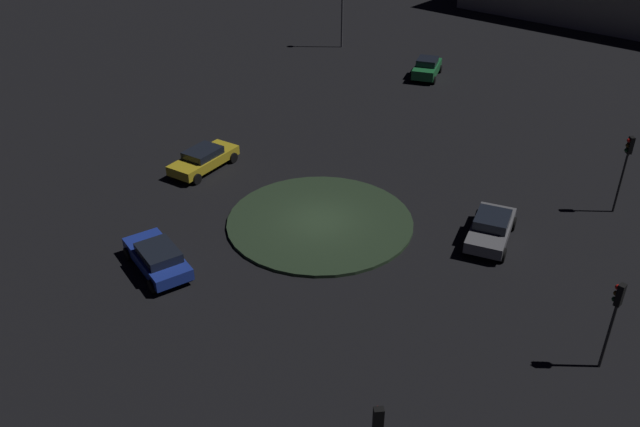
{
  "coord_description": "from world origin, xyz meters",
  "views": [
    {
      "loc": [
        12.49,
        -26.33,
        18.18
      ],
      "look_at": [
        0.0,
        0.0,
        0.57
      ],
      "focal_mm": 37.16,
      "sensor_mm": 36.0,
      "label": 1
    }
  ],
  "objects_px": {
    "car_green": "(427,68)",
    "traffic_light_northeast": "(626,160)",
    "traffic_light_east": "(615,309)",
    "car_blue": "(158,257)",
    "car_yellow": "(204,159)",
    "car_grey": "(491,228)"
  },
  "relations": [
    {
      "from": "car_blue",
      "to": "traffic_light_east",
      "type": "distance_m",
      "value": 19.37
    },
    {
      "from": "car_blue",
      "to": "traffic_light_east",
      "type": "xyz_separation_m",
      "value": [
        19.14,
        2.12,
        2.09
      ]
    },
    {
      "from": "car_blue",
      "to": "car_yellow",
      "type": "relative_size",
      "value": 0.96
    },
    {
      "from": "traffic_light_northeast",
      "to": "car_grey",
      "type": "bearing_deg",
      "value": 16.93
    },
    {
      "from": "car_green",
      "to": "traffic_light_east",
      "type": "xyz_separation_m",
      "value": [
        15.94,
        -28.62,
        2.01
      ]
    },
    {
      "from": "car_grey",
      "to": "traffic_light_east",
      "type": "height_order",
      "value": "traffic_light_east"
    },
    {
      "from": "car_blue",
      "to": "car_grey",
      "type": "xyz_separation_m",
      "value": [
        13.32,
        9.07,
        0.03
      ]
    },
    {
      "from": "car_blue",
      "to": "traffic_light_east",
      "type": "relative_size",
      "value": 1.16
    },
    {
      "from": "car_grey",
      "to": "traffic_light_northeast",
      "type": "bearing_deg",
      "value": 134.12
    },
    {
      "from": "traffic_light_east",
      "to": "car_green",
      "type": "bearing_deg",
      "value": -42.1
    },
    {
      "from": "car_blue",
      "to": "car_yellow",
      "type": "height_order",
      "value": "same"
    },
    {
      "from": "car_green",
      "to": "car_grey",
      "type": "bearing_deg",
      "value": 18.34
    },
    {
      "from": "car_green",
      "to": "car_grey",
      "type": "xyz_separation_m",
      "value": [
        10.11,
        -21.67,
        -0.05
      ]
    },
    {
      "from": "car_grey",
      "to": "car_yellow",
      "type": "xyz_separation_m",
      "value": [
        -17.16,
        0.4,
        -0.04
      ]
    },
    {
      "from": "car_blue",
      "to": "car_green",
      "type": "bearing_deg",
      "value": -65.34
    },
    {
      "from": "car_green",
      "to": "traffic_light_northeast",
      "type": "xyz_separation_m",
      "value": [
        15.42,
        -16.06,
        2.29
      ]
    },
    {
      "from": "car_grey",
      "to": "car_yellow",
      "type": "bearing_deg",
      "value": -93.76
    },
    {
      "from": "car_green",
      "to": "traffic_light_east",
      "type": "height_order",
      "value": "traffic_light_east"
    },
    {
      "from": "car_green",
      "to": "traffic_light_northeast",
      "type": "relative_size",
      "value": 0.95
    },
    {
      "from": "car_green",
      "to": "traffic_light_east",
      "type": "relative_size",
      "value": 1.06
    },
    {
      "from": "car_yellow",
      "to": "traffic_light_northeast",
      "type": "xyz_separation_m",
      "value": [
        22.47,
        5.21,
        2.39
      ]
    },
    {
      "from": "car_grey",
      "to": "traffic_light_east",
      "type": "bearing_deg",
      "value": 37.52
    }
  ]
}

